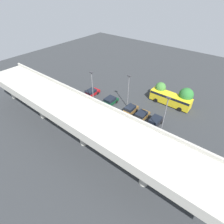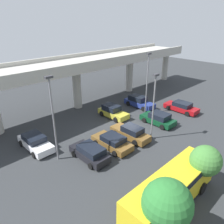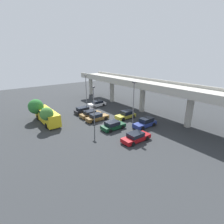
% 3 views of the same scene
% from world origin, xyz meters
% --- Properties ---
extents(ground_plane, '(100.06, 100.06, 0.00)m').
position_xyz_m(ground_plane, '(0.00, 0.00, 0.00)').
color(ground_plane, '#2D3033').
extents(highway_overpass, '(47.93, 6.79, 7.45)m').
position_xyz_m(highway_overpass, '(-0.00, 10.33, 6.02)').
color(highway_overpass, '#ADAAA0').
rests_on(highway_overpass, ground_plane).
extents(parked_car_0, '(2.15, 4.76, 1.47)m').
position_xyz_m(parked_car_0, '(-9.99, 4.14, 0.70)').
color(parked_car_0, silver).
rests_on(parked_car_0, ground_plane).
extents(parked_car_1, '(2.08, 4.30, 1.50)m').
position_xyz_m(parked_car_1, '(-7.10, -1.39, 0.72)').
color(parked_car_1, black).
rests_on(parked_car_1, ground_plane).
extents(parked_car_2, '(2.20, 4.61, 1.39)m').
position_xyz_m(parked_car_2, '(-4.08, -1.39, 0.66)').
color(parked_car_2, brown).
rests_on(parked_car_2, ground_plane).
extents(parked_car_3, '(1.97, 4.82, 1.55)m').
position_xyz_m(parked_car_3, '(-1.28, -1.50, 0.72)').
color(parked_car_3, brown).
rests_on(parked_car_3, ground_plane).
extents(parked_car_4, '(2.10, 4.44, 1.66)m').
position_xyz_m(parked_car_4, '(1.33, 4.08, 0.77)').
color(parked_car_4, gold).
rests_on(parked_car_4, ground_plane).
extents(parked_car_5, '(2.26, 4.45, 1.50)m').
position_xyz_m(parked_car_5, '(4.08, -1.53, 0.71)').
color(parked_car_5, '#0C381E').
rests_on(parked_car_5, ground_plane).
extents(parked_car_6, '(2.06, 4.85, 1.65)m').
position_xyz_m(parked_car_6, '(6.87, 3.98, 0.78)').
color(parked_car_6, navy).
rests_on(parked_car_6, ground_plane).
extents(parked_car_7, '(2.15, 4.89, 1.42)m').
position_xyz_m(parked_car_7, '(9.91, -1.51, 0.67)').
color(parked_car_7, maroon).
rests_on(parked_car_7, ground_plane).
extents(shuttle_bus, '(8.93, 2.63, 2.53)m').
position_xyz_m(shuttle_bus, '(-6.39, -9.87, 1.52)').
color(shuttle_bus, gold).
rests_on(shuttle_bus, ground_plane).
extents(lamp_post_near_aisle, '(0.70, 0.35, 7.49)m').
position_xyz_m(lamp_post_near_aisle, '(0.37, -3.15, 4.42)').
color(lamp_post_near_aisle, slate).
rests_on(lamp_post_near_aisle, ground_plane).
extents(lamp_post_mid_lot, '(0.70, 0.35, 8.47)m').
position_xyz_m(lamp_post_mid_lot, '(5.69, 1.83, 4.93)').
color(lamp_post_mid_lot, slate).
rests_on(lamp_post_mid_lot, ground_plane).
extents(lamp_post_by_overpass, '(0.70, 0.35, 8.28)m').
position_xyz_m(lamp_post_by_overpass, '(-9.36, 0.77, 4.83)').
color(lamp_post_by_overpass, slate).
rests_on(lamp_post_by_overpass, ground_plane).
extents(tree_front_left, '(3.01, 3.01, 4.39)m').
position_xyz_m(tree_front_left, '(-9.09, -11.08, 2.88)').
color(tree_front_left, brown).
rests_on(tree_front_left, ground_plane).
extents(tree_front_centre, '(2.38, 2.38, 4.00)m').
position_xyz_m(tree_front_centre, '(-3.37, -10.77, 2.80)').
color(tree_front_centre, brown).
rests_on(tree_front_centre, ground_plane).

